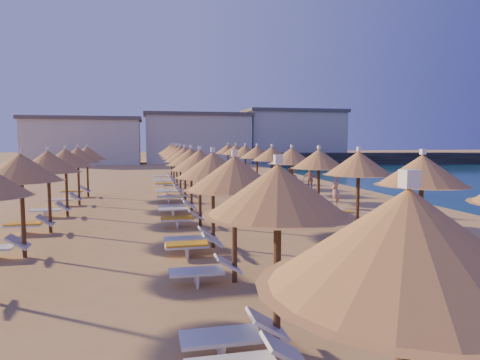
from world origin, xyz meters
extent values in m
plane|color=tan|center=(0.00, 0.00, 0.00)|extent=(220.00, 220.00, 0.00)
cube|color=black|center=(29.50, 38.48, 0.75)|extent=(30.26, 8.24, 1.50)
cube|color=beige|center=(-12.86, 45.64, 3.00)|extent=(15.00, 8.00, 6.00)
cube|color=#59514C|center=(-12.86, 45.64, 6.25)|extent=(15.60, 8.48, 0.50)
cube|color=beige|center=(3.00, 46.85, 3.40)|extent=(15.00, 8.00, 6.80)
cube|color=#59514C|center=(3.00, 46.85, 7.05)|extent=(15.60, 8.48, 0.50)
cube|color=beige|center=(18.44, 47.91, 3.80)|extent=(15.00, 8.00, 7.60)
cube|color=#59514C|center=(18.44, 47.91, 7.85)|extent=(15.60, 8.48, 0.50)
cylinder|color=brown|center=(2.51, -7.69, 1.22)|extent=(0.12, 0.12, 2.44)
cone|color=#AD6B32|center=(2.51, -7.69, 2.58)|extent=(2.17, 2.17, 0.78)
cone|color=#AD6B32|center=(2.51, -7.69, 2.25)|extent=(2.35, 2.35, 0.12)
cube|color=white|center=(2.51, -7.69, 3.04)|extent=(0.12, 0.12, 0.14)
cylinder|color=brown|center=(2.51, -4.33, 1.22)|extent=(0.12, 0.12, 2.44)
cone|color=#AD6B32|center=(2.51, -4.33, 2.58)|extent=(2.17, 2.17, 0.78)
cone|color=#AD6B32|center=(2.51, -4.33, 2.25)|extent=(2.35, 2.35, 0.12)
cube|color=white|center=(2.51, -4.33, 3.04)|extent=(0.12, 0.12, 0.14)
cylinder|color=brown|center=(2.51, -0.98, 1.22)|extent=(0.12, 0.12, 2.44)
cone|color=#AD6B32|center=(2.51, -0.98, 2.58)|extent=(2.17, 2.17, 0.78)
cone|color=#AD6B32|center=(2.51, -0.98, 2.25)|extent=(2.35, 2.35, 0.12)
cube|color=white|center=(2.51, -0.98, 3.04)|extent=(0.12, 0.12, 0.14)
cylinder|color=brown|center=(2.51, 2.38, 1.22)|extent=(0.12, 0.12, 2.44)
cone|color=#AD6B32|center=(2.51, 2.38, 2.58)|extent=(2.17, 2.17, 0.78)
cone|color=#AD6B32|center=(2.51, 2.38, 2.25)|extent=(2.35, 2.35, 0.12)
cube|color=white|center=(2.51, 2.38, 3.04)|extent=(0.12, 0.12, 0.14)
cylinder|color=brown|center=(2.51, 5.73, 1.22)|extent=(0.12, 0.12, 2.44)
cone|color=#AD6B32|center=(2.51, 5.73, 2.58)|extent=(2.17, 2.17, 0.78)
cone|color=#AD6B32|center=(2.51, 5.73, 2.25)|extent=(2.35, 2.35, 0.12)
cube|color=white|center=(2.51, 5.73, 3.04)|extent=(0.12, 0.12, 0.14)
cylinder|color=brown|center=(2.51, 9.09, 1.22)|extent=(0.12, 0.12, 2.44)
cone|color=#AD6B32|center=(2.51, 9.09, 2.58)|extent=(2.17, 2.17, 0.78)
cone|color=#AD6B32|center=(2.51, 9.09, 2.25)|extent=(2.35, 2.35, 0.12)
cube|color=white|center=(2.51, 9.09, 3.04)|extent=(0.12, 0.12, 0.14)
cylinder|color=brown|center=(2.51, 12.44, 1.22)|extent=(0.12, 0.12, 2.44)
cone|color=#AD6B32|center=(2.51, 12.44, 2.58)|extent=(2.17, 2.17, 0.78)
cone|color=#AD6B32|center=(2.51, 12.44, 2.25)|extent=(2.35, 2.35, 0.12)
cube|color=white|center=(2.51, 12.44, 3.04)|extent=(0.12, 0.12, 0.14)
cylinder|color=brown|center=(2.51, 15.79, 1.22)|extent=(0.12, 0.12, 2.44)
cone|color=#AD6B32|center=(2.51, 15.79, 2.58)|extent=(2.17, 2.17, 0.78)
cone|color=#AD6B32|center=(2.51, 15.79, 2.25)|extent=(2.35, 2.35, 0.12)
cube|color=white|center=(2.51, 15.79, 3.04)|extent=(0.12, 0.12, 0.14)
cylinder|color=brown|center=(2.51, 19.15, 1.22)|extent=(0.12, 0.12, 2.44)
cone|color=#AD6B32|center=(2.51, 19.15, 2.58)|extent=(2.17, 2.17, 0.78)
cone|color=#AD6B32|center=(2.51, 19.15, 2.25)|extent=(2.35, 2.35, 0.12)
cube|color=white|center=(2.51, 19.15, 3.04)|extent=(0.12, 0.12, 0.14)
cone|color=#AD6B32|center=(-2.36, -14.39, 2.58)|extent=(2.17, 2.17, 0.78)
cone|color=#AD6B32|center=(-2.36, -14.39, 2.25)|extent=(2.35, 2.35, 0.12)
cube|color=white|center=(-2.36, -14.39, 3.04)|extent=(0.12, 0.12, 0.14)
cylinder|color=brown|center=(-2.36, -11.04, 1.22)|extent=(0.12, 0.12, 2.44)
cone|color=#AD6B32|center=(-2.36, -11.04, 2.58)|extent=(2.17, 2.17, 0.78)
cone|color=#AD6B32|center=(-2.36, -11.04, 2.25)|extent=(2.35, 2.35, 0.12)
cube|color=white|center=(-2.36, -11.04, 3.04)|extent=(0.12, 0.12, 0.14)
cylinder|color=brown|center=(-2.36, -7.69, 1.22)|extent=(0.12, 0.12, 2.44)
cone|color=#AD6B32|center=(-2.36, -7.69, 2.58)|extent=(2.17, 2.17, 0.78)
cone|color=#AD6B32|center=(-2.36, -7.69, 2.25)|extent=(2.35, 2.35, 0.12)
cube|color=white|center=(-2.36, -7.69, 3.04)|extent=(0.12, 0.12, 0.14)
cylinder|color=brown|center=(-2.36, -4.33, 1.22)|extent=(0.12, 0.12, 2.44)
cone|color=#AD6B32|center=(-2.36, -4.33, 2.58)|extent=(2.17, 2.17, 0.78)
cone|color=#AD6B32|center=(-2.36, -4.33, 2.25)|extent=(2.35, 2.35, 0.12)
cube|color=white|center=(-2.36, -4.33, 3.04)|extent=(0.12, 0.12, 0.14)
cylinder|color=brown|center=(-2.36, -0.98, 1.22)|extent=(0.12, 0.12, 2.44)
cone|color=#AD6B32|center=(-2.36, -0.98, 2.58)|extent=(2.17, 2.17, 0.78)
cone|color=#AD6B32|center=(-2.36, -0.98, 2.25)|extent=(2.35, 2.35, 0.12)
cube|color=white|center=(-2.36, -0.98, 3.04)|extent=(0.12, 0.12, 0.14)
cylinder|color=brown|center=(-2.36, 2.38, 1.22)|extent=(0.12, 0.12, 2.44)
cone|color=#AD6B32|center=(-2.36, 2.38, 2.58)|extent=(2.17, 2.17, 0.78)
cone|color=#AD6B32|center=(-2.36, 2.38, 2.25)|extent=(2.35, 2.35, 0.12)
cube|color=white|center=(-2.36, 2.38, 3.04)|extent=(0.12, 0.12, 0.14)
cylinder|color=brown|center=(-2.36, 5.73, 1.22)|extent=(0.12, 0.12, 2.44)
cone|color=#AD6B32|center=(-2.36, 5.73, 2.58)|extent=(2.17, 2.17, 0.78)
cone|color=#AD6B32|center=(-2.36, 5.73, 2.25)|extent=(2.35, 2.35, 0.12)
cube|color=white|center=(-2.36, 5.73, 3.04)|extent=(0.12, 0.12, 0.14)
cylinder|color=brown|center=(-2.36, 9.09, 1.22)|extent=(0.12, 0.12, 2.44)
cone|color=#AD6B32|center=(-2.36, 9.09, 2.58)|extent=(2.17, 2.17, 0.78)
cone|color=#AD6B32|center=(-2.36, 9.09, 2.25)|extent=(2.35, 2.35, 0.12)
cube|color=white|center=(-2.36, 9.09, 3.04)|extent=(0.12, 0.12, 0.14)
cylinder|color=brown|center=(-2.36, 12.44, 1.22)|extent=(0.12, 0.12, 2.44)
cone|color=#AD6B32|center=(-2.36, 12.44, 2.58)|extent=(2.17, 2.17, 0.78)
cone|color=#AD6B32|center=(-2.36, 12.44, 2.25)|extent=(2.35, 2.35, 0.12)
cube|color=white|center=(-2.36, 12.44, 3.04)|extent=(0.12, 0.12, 0.14)
cylinder|color=brown|center=(-2.36, 15.79, 1.22)|extent=(0.12, 0.12, 2.44)
cone|color=#AD6B32|center=(-2.36, 15.79, 2.58)|extent=(2.17, 2.17, 0.78)
cone|color=#AD6B32|center=(-2.36, 15.79, 2.25)|extent=(2.35, 2.35, 0.12)
cube|color=white|center=(-2.36, 15.79, 3.04)|extent=(0.12, 0.12, 0.14)
cylinder|color=brown|center=(-2.36, 19.15, 1.22)|extent=(0.12, 0.12, 2.44)
cone|color=#AD6B32|center=(-2.36, 19.15, 2.58)|extent=(2.17, 2.17, 0.78)
cone|color=#AD6B32|center=(-2.36, 19.15, 2.25)|extent=(2.35, 2.35, 0.12)
cube|color=white|center=(-2.36, 19.15, 3.04)|extent=(0.12, 0.12, 0.14)
cylinder|color=brown|center=(-7.78, -4.33, 1.22)|extent=(0.12, 0.12, 2.44)
cone|color=#AD6B32|center=(-7.78, -4.33, 2.58)|extent=(2.17, 2.17, 0.78)
cone|color=#AD6B32|center=(-7.78, -4.33, 2.25)|extent=(2.35, 2.35, 0.12)
cube|color=white|center=(-7.78, -4.33, 3.04)|extent=(0.12, 0.12, 0.14)
cylinder|color=brown|center=(-7.78, -0.98, 1.22)|extent=(0.12, 0.12, 2.44)
cone|color=#AD6B32|center=(-7.78, -0.98, 2.58)|extent=(2.17, 2.17, 0.78)
cone|color=#AD6B32|center=(-7.78, -0.98, 2.25)|extent=(2.35, 2.35, 0.12)
cube|color=white|center=(-7.78, -0.98, 3.04)|extent=(0.12, 0.12, 0.14)
cylinder|color=brown|center=(-7.78, 2.38, 1.22)|extent=(0.12, 0.12, 2.44)
cone|color=#AD6B32|center=(-7.78, 2.38, 2.58)|extent=(2.17, 2.17, 0.78)
cone|color=#AD6B32|center=(-7.78, 2.38, 2.25)|extent=(2.35, 2.35, 0.12)
cube|color=white|center=(-7.78, 2.38, 3.04)|extent=(0.12, 0.12, 0.14)
cylinder|color=brown|center=(-7.78, 5.73, 1.22)|extent=(0.12, 0.12, 2.44)
cone|color=#AD6B32|center=(-7.78, 5.73, 2.58)|extent=(2.17, 2.17, 0.78)
cone|color=#AD6B32|center=(-7.78, 5.73, 2.25)|extent=(2.35, 2.35, 0.12)
cube|color=white|center=(-7.78, 5.73, 3.04)|extent=(0.12, 0.12, 0.14)
cylinder|color=brown|center=(-7.78, 9.09, 1.22)|extent=(0.12, 0.12, 2.44)
cone|color=#AD6B32|center=(-7.78, 9.09, 2.58)|extent=(2.17, 2.17, 0.78)
cone|color=#AD6B32|center=(-7.78, 9.09, 2.25)|extent=(2.35, 2.35, 0.12)
cube|color=white|center=(-7.78, 9.09, 3.04)|extent=(0.12, 0.12, 0.14)
cube|color=white|center=(-3.26, -11.04, 0.32)|extent=(1.24, 0.60, 0.06)
cube|color=white|center=(-3.26, -11.04, 0.16)|extent=(0.06, 0.54, 0.32)
cube|color=white|center=(-2.52, -11.04, 0.46)|extent=(0.58, 0.60, 0.40)
cube|color=white|center=(-2.52, -11.94, 0.46)|extent=(0.58, 0.60, 0.40)
cube|color=white|center=(3.41, -7.69, 0.32)|extent=(1.24, 0.60, 0.06)
cube|color=white|center=(3.41, -7.69, 0.16)|extent=(0.06, 0.54, 0.32)
cube|color=white|center=(2.67, -7.69, 0.46)|extent=(0.58, 0.60, 0.40)
cube|color=white|center=(3.41, -6.79, 0.32)|extent=(1.24, 0.60, 0.06)
cube|color=white|center=(3.41, -6.79, 0.16)|extent=(0.06, 0.54, 0.32)
cube|color=white|center=(2.67, -6.79, 0.46)|extent=(0.58, 0.60, 0.40)
cube|color=white|center=(-3.26, -7.69, 0.32)|extent=(1.24, 0.60, 0.06)
cube|color=white|center=(-3.26, -7.69, 0.16)|extent=(0.06, 0.54, 0.32)
cube|color=white|center=(-2.52, -7.69, 0.46)|extent=(0.58, 0.60, 0.40)
cube|color=white|center=(3.41, -4.33, 0.32)|extent=(1.24, 0.60, 0.06)
cube|color=white|center=(3.41, -4.33, 0.16)|extent=(0.06, 0.54, 0.32)
cube|color=white|center=(2.67, -4.33, 0.46)|extent=(0.58, 0.60, 0.40)
cube|color=white|center=(-3.26, -4.33, 0.32)|extent=(1.24, 0.60, 0.06)
cube|color=white|center=(-3.26, -4.33, 0.16)|extent=(0.06, 0.54, 0.32)
cube|color=white|center=(-2.52, -4.33, 0.46)|extent=(0.58, 0.60, 0.40)
cube|color=white|center=(-3.26, -5.23, 0.32)|extent=(1.24, 0.60, 0.06)
cube|color=white|center=(-3.26, -5.23, 0.16)|extent=(0.06, 0.54, 0.32)
cube|color=white|center=(-2.52, -5.23, 0.46)|extent=(0.58, 0.60, 0.40)
cube|color=orange|center=(-3.26, -5.23, 0.38)|extent=(1.19, 0.56, 0.05)
cube|color=white|center=(3.41, -0.98, 0.32)|extent=(1.24, 0.60, 0.06)
cube|color=white|center=(3.41, -0.98, 0.16)|extent=(0.06, 0.54, 0.32)
cube|color=white|center=(2.67, -0.98, 0.46)|extent=(0.58, 0.60, 0.40)
cube|color=orange|center=(3.41, -0.98, 0.38)|extent=(1.19, 0.56, 0.05)
cube|color=white|center=(3.41, -0.08, 0.32)|extent=(1.24, 0.60, 0.06)
cube|color=white|center=(3.41, -0.08, 0.16)|extent=(0.06, 0.54, 0.32)
cube|color=white|center=(2.67, -0.08, 0.46)|extent=(0.58, 0.60, 0.40)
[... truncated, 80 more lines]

